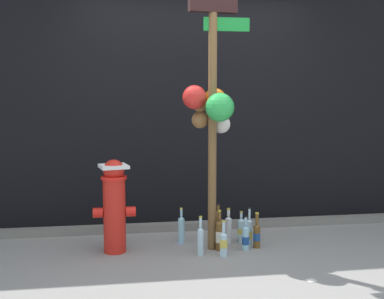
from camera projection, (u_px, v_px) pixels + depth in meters
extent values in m
plane|color=gray|center=(218.00, 264.00, 4.17)|extent=(14.00, 14.00, 0.00)
cube|color=black|center=(191.00, 87.00, 5.48)|extent=(10.00, 0.20, 3.04)
cube|color=slate|center=(197.00, 226.00, 5.24)|extent=(8.00, 0.12, 0.08)
cylinder|color=brown|center=(212.00, 118.00, 4.45)|extent=(0.08, 0.08, 2.44)
cube|color=#198C33|center=(227.00, 24.00, 4.38)|extent=(0.42, 0.02, 0.12)
sphere|color=orange|center=(215.00, 99.00, 4.58)|extent=(0.21, 0.21, 0.21)
sphere|color=green|center=(220.00, 107.00, 4.31)|extent=(0.26, 0.26, 0.26)
sphere|color=red|center=(194.00, 97.00, 4.42)|extent=(0.22, 0.22, 0.22)
sphere|color=brown|center=(200.00, 120.00, 4.52)|extent=(0.16, 0.16, 0.16)
sphere|color=brown|center=(200.00, 107.00, 4.51)|extent=(0.11, 0.11, 0.11)
sphere|color=brown|center=(196.00, 103.00, 4.50)|extent=(0.05, 0.05, 0.05)
sphere|color=brown|center=(204.00, 103.00, 4.51)|extent=(0.05, 0.05, 0.05)
sphere|color=brown|center=(201.00, 107.00, 4.46)|extent=(0.04, 0.04, 0.04)
sphere|color=silver|center=(221.00, 124.00, 4.56)|extent=(0.17, 0.17, 0.17)
sphere|color=silver|center=(221.00, 110.00, 4.54)|extent=(0.12, 0.12, 0.12)
sphere|color=silver|center=(217.00, 106.00, 4.53)|extent=(0.05, 0.05, 0.05)
sphere|color=silver|center=(225.00, 106.00, 4.54)|extent=(0.05, 0.05, 0.05)
sphere|color=#9D9992|center=(222.00, 110.00, 4.49)|extent=(0.04, 0.04, 0.04)
cylinder|color=red|center=(114.00, 216.00, 4.46)|extent=(0.20, 0.20, 0.67)
cylinder|color=red|center=(114.00, 178.00, 4.42)|extent=(0.23, 0.23, 0.03)
sphere|color=red|center=(114.00, 170.00, 4.41)|extent=(0.19, 0.19, 0.19)
cylinder|color=red|center=(98.00, 213.00, 4.43)|extent=(0.09, 0.09, 0.09)
cylinder|color=red|center=(131.00, 212.00, 4.48)|extent=(0.09, 0.09, 0.09)
cube|color=white|center=(114.00, 166.00, 4.41)|extent=(0.29, 0.29, 0.03)
cylinder|color=brown|center=(257.00, 237.00, 4.61)|extent=(0.07, 0.07, 0.20)
cone|color=brown|center=(257.00, 225.00, 4.60)|extent=(0.07, 0.07, 0.03)
cylinder|color=brown|center=(257.00, 219.00, 4.59)|extent=(0.03, 0.03, 0.10)
cylinder|color=#1E478C|center=(257.00, 237.00, 4.61)|extent=(0.07, 0.07, 0.07)
cylinder|color=gold|center=(257.00, 213.00, 4.58)|extent=(0.04, 0.04, 0.01)
cylinder|color=#B2DBEA|center=(249.00, 233.00, 4.68)|extent=(0.06, 0.06, 0.24)
cone|color=#B2DBEA|center=(249.00, 220.00, 4.67)|extent=(0.06, 0.06, 0.02)
cylinder|color=#B2DBEA|center=(249.00, 214.00, 4.66)|extent=(0.02, 0.02, 0.10)
cylinder|color=#D8C64C|center=(249.00, 235.00, 4.68)|extent=(0.06, 0.06, 0.08)
cylinder|color=black|center=(250.00, 208.00, 4.66)|extent=(0.02, 0.02, 0.01)
cylinder|color=silver|center=(228.00, 231.00, 4.74)|extent=(0.06, 0.06, 0.24)
cone|color=silver|center=(228.00, 217.00, 4.72)|extent=(0.06, 0.06, 0.02)
cylinder|color=silver|center=(228.00, 213.00, 4.72)|extent=(0.03, 0.03, 0.07)
cylinder|color=gold|center=(229.00, 209.00, 4.72)|extent=(0.03, 0.03, 0.01)
cylinder|color=#B2DBEA|center=(241.00, 231.00, 4.79)|extent=(0.07, 0.07, 0.21)
cone|color=#B2DBEA|center=(241.00, 219.00, 4.77)|extent=(0.07, 0.07, 0.03)
cylinder|color=#B2DBEA|center=(241.00, 215.00, 4.77)|extent=(0.03, 0.03, 0.05)
cylinder|color=#D8C64C|center=(241.00, 231.00, 4.79)|extent=(0.07, 0.07, 0.06)
cylinder|color=gold|center=(241.00, 212.00, 4.77)|extent=(0.03, 0.03, 0.01)
cylinder|color=#93CCE0|center=(181.00, 231.00, 4.76)|extent=(0.06, 0.06, 0.24)
cone|color=#93CCE0|center=(181.00, 218.00, 4.75)|extent=(0.06, 0.06, 0.03)
cylinder|color=#93CCE0|center=(181.00, 213.00, 4.74)|extent=(0.02, 0.02, 0.07)
cylinder|color=gold|center=(181.00, 209.00, 4.74)|extent=(0.03, 0.03, 0.01)
cylinder|color=brown|center=(218.00, 227.00, 4.81)|extent=(0.06, 0.06, 0.29)
cone|color=brown|center=(218.00, 211.00, 4.79)|extent=(0.06, 0.06, 0.02)
cylinder|color=brown|center=(218.00, 207.00, 4.79)|extent=(0.03, 0.03, 0.05)
cylinder|color=#1E478C|center=(218.00, 226.00, 4.81)|extent=(0.06, 0.06, 0.08)
cylinder|color=black|center=(218.00, 204.00, 4.79)|extent=(0.03, 0.03, 0.01)
cylinder|color=#93CCE0|center=(246.00, 239.00, 4.54)|extent=(0.07, 0.07, 0.21)
cone|color=#93CCE0|center=(246.00, 227.00, 4.53)|extent=(0.07, 0.07, 0.03)
cylinder|color=#93CCE0|center=(246.00, 221.00, 4.53)|extent=(0.03, 0.03, 0.08)
cylinder|color=#1E478C|center=(246.00, 240.00, 4.55)|extent=(0.07, 0.07, 0.08)
cylinder|color=black|center=(246.00, 217.00, 4.52)|extent=(0.03, 0.03, 0.01)
cylinder|color=brown|center=(219.00, 237.00, 4.52)|extent=(0.07, 0.07, 0.26)
cone|color=brown|center=(220.00, 222.00, 4.51)|extent=(0.07, 0.07, 0.03)
cylinder|color=brown|center=(220.00, 216.00, 4.50)|extent=(0.03, 0.03, 0.08)
cylinder|color=silver|center=(219.00, 237.00, 4.52)|extent=(0.07, 0.07, 0.10)
cylinder|color=gold|center=(220.00, 211.00, 4.50)|extent=(0.03, 0.03, 0.01)
cylinder|color=#B2DBEA|center=(200.00, 242.00, 4.39)|extent=(0.06, 0.06, 0.23)
cone|color=#B2DBEA|center=(200.00, 228.00, 4.38)|extent=(0.06, 0.06, 0.02)
cylinder|color=#B2DBEA|center=(200.00, 222.00, 4.37)|extent=(0.03, 0.03, 0.09)
cylinder|color=gold|center=(200.00, 217.00, 4.37)|extent=(0.03, 0.03, 0.01)
cylinder|color=#B2DBEA|center=(224.00, 245.00, 4.36)|extent=(0.07, 0.07, 0.19)
cone|color=#B2DBEA|center=(224.00, 233.00, 4.35)|extent=(0.07, 0.07, 0.03)
cylinder|color=#B2DBEA|center=(224.00, 227.00, 4.35)|extent=(0.03, 0.03, 0.09)
cylinder|color=#D8C64C|center=(224.00, 243.00, 4.36)|extent=(0.07, 0.07, 0.08)
cylinder|color=gold|center=(224.00, 221.00, 4.34)|extent=(0.03, 0.03, 0.01)
cube|color=#8C99B2|center=(180.00, 244.00, 4.73)|extent=(0.08, 0.12, 0.01)
cube|color=#8C99B2|center=(132.00, 231.00, 5.19)|extent=(0.11, 0.11, 0.01)
cube|color=silver|center=(311.00, 280.00, 3.79)|extent=(0.08, 0.08, 0.01)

